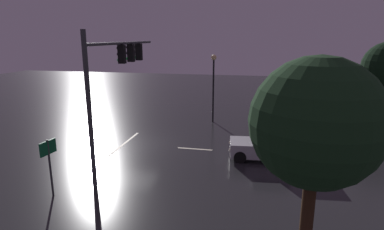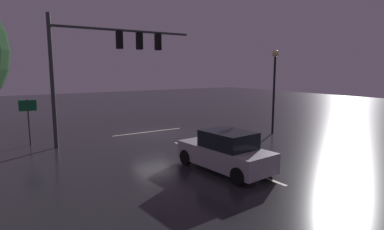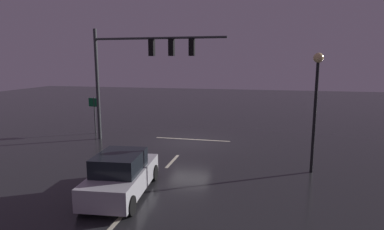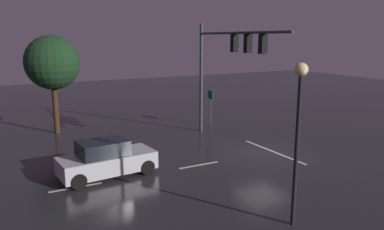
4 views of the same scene
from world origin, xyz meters
name	(u,v)px [view 2 (image 2 of 4)]	position (x,y,z in m)	size (l,w,h in m)	color
ground_plane	(153,134)	(0.00, 0.00, 0.00)	(80.00, 80.00, 0.00)	#232326
traffic_signal_assembly	(107,53)	(3.05, 0.42, 5.15)	(8.48, 0.47, 7.14)	#383A3D
lane_dash_far	(185,146)	(0.00, 4.00, 0.00)	(2.20, 0.16, 0.01)	beige
lane_dash_mid	(264,177)	(0.00, 10.00, 0.00)	(2.20, 0.16, 0.01)	beige
stop_bar	(148,132)	(0.00, -0.76, 0.00)	(5.00, 0.16, 0.01)	beige
car_approaching	(225,152)	(0.73, 8.44, 0.80)	(2.25, 4.49, 1.70)	#B7B7BC
street_lamp_left_kerb	(274,76)	(-6.77, 4.16, 3.79)	(0.44, 0.44, 5.48)	black
route_sign	(28,112)	(7.17, -0.98, 1.87)	(0.90, 0.18, 2.60)	#383A3D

